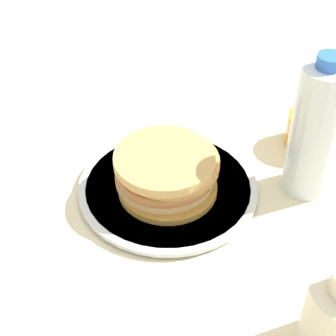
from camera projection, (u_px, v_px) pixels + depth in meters
ground_plane at (156, 202)px, 0.84m from camera, size 4.00×4.00×0.00m
plate at (168, 188)px, 0.86m from camera, size 0.27×0.27×0.01m
pancake_stack at (166, 170)px, 0.83m from camera, size 0.16×0.16×0.06m
juice_glass at (312, 131)px, 0.93m from camera, size 0.08×0.08×0.06m
water_bottle_near at (315, 130)px, 0.80m from camera, size 0.07×0.07×0.23m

